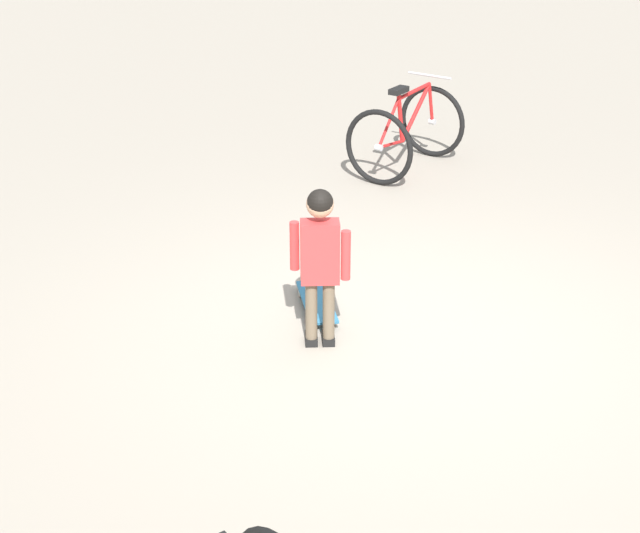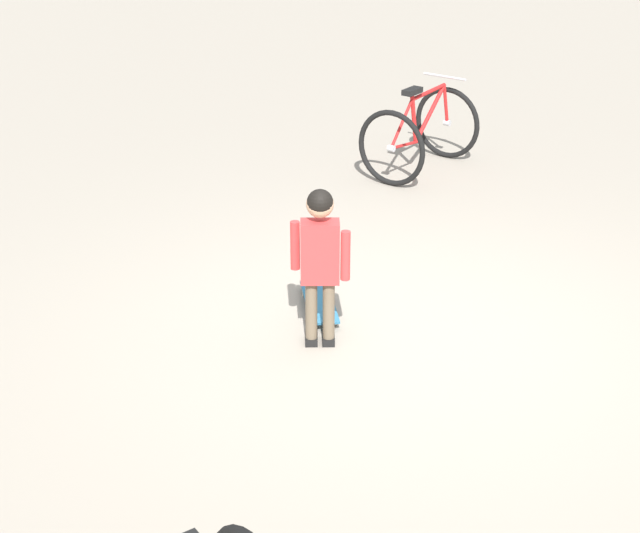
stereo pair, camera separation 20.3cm
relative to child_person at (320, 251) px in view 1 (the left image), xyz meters
The scene contains 4 objects.
ground_plane 0.85m from the child_person, 35.02° to the right, with size 50.00×50.00×0.00m, color #9E9384.
child_person is the anchor object (origin of this frame).
skateboard 0.76m from the child_person, 43.58° to the left, with size 0.56×0.62×0.07m.
bicycle_mid 3.55m from the child_person, 27.46° to the left, with size 1.14×0.83×0.85m.
Camera 1 is at (-4.58, -3.29, 3.07)m, focal length 54.65 mm.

